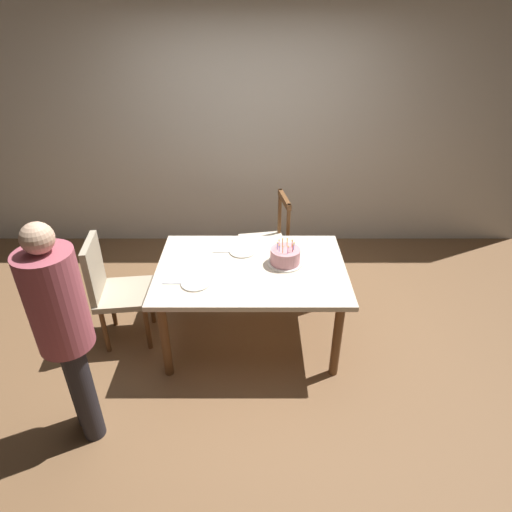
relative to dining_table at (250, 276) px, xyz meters
name	(u,v)px	position (x,y,z in m)	size (l,w,h in m)	color
ground	(250,337)	(0.00, 0.00, -0.64)	(6.40, 6.40, 0.00)	brown
back_wall	(251,132)	(0.00, 1.85, 0.66)	(6.40, 0.10, 2.60)	beige
dining_table	(250,276)	(0.00, 0.00, 0.00)	(1.49, 1.04, 0.72)	beige
birthday_cake	(284,257)	(0.27, 0.05, 0.15)	(0.28, 0.28, 0.20)	silver
plate_near_celebrant	(194,283)	(-0.41, -0.23, 0.09)	(0.22, 0.22, 0.01)	silver
plate_far_side	(241,251)	(-0.07, 0.23, 0.09)	(0.22, 0.22, 0.01)	silver
fork_near_celebrant	(173,283)	(-0.57, -0.23, 0.09)	(0.18, 0.02, 0.01)	silver
fork_far_side	(222,252)	(-0.23, 0.23, 0.09)	(0.18, 0.02, 0.01)	silver
chair_spindle_back	(265,244)	(0.14, 0.85, -0.18)	(0.51, 0.51, 0.95)	beige
chair_upholstered	(110,287)	(-1.13, 0.01, -0.11)	(0.49, 0.49, 0.95)	tan
person_celebrant	(62,327)	(-1.09, -0.92, 0.25)	(0.32, 0.32, 1.57)	#262328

